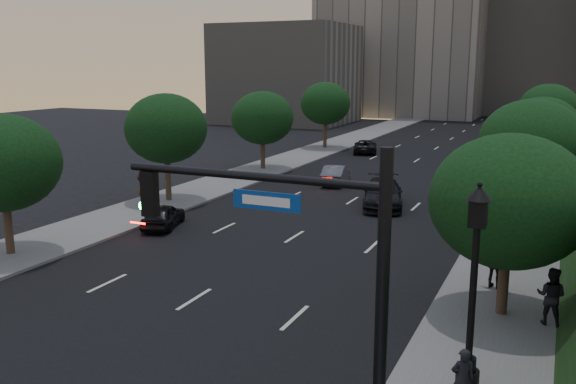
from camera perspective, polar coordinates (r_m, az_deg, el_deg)
The scene contains 26 objects.
ground at distance 19.12m, azimuth -17.22°, elevation -14.71°, with size 160.00×160.00×0.00m, color black.
road_surface at distance 44.94m, azimuth 8.87°, elevation 0.96°, with size 16.00×140.00×0.02m, color black.
sidewalk_right at distance 43.40m, azimuth 22.00°, elevation -0.07°, with size 4.50×140.00×0.15m, color slate.
sidewalk_left at distance 48.62m, azimuth -2.84°, elevation 1.98°, with size 4.50×140.00×0.15m, color slate.
office_block_left at distance 107.96m, azimuth 10.99°, elevation 15.66°, with size 26.00×20.00×32.00m, color gray.
office_block_mid at distance 114.81m, azimuth 22.17°, elevation 13.28°, with size 22.00×18.00×26.00m, color gray.
office_block_filler at distance 90.79m, azimuth -0.14°, elevation 10.95°, with size 18.00×16.00×14.00m, color gray.
tree_right_a at distance 21.08m, azimuth 20.01°, elevation -0.81°, with size 5.20×5.20×6.24m.
tree_right_b at distance 32.83m, azimuth 21.82°, elevation 4.23°, with size 5.20×5.20×6.74m.
tree_right_c at distance 45.80m, azimuth 22.63°, elevation 5.47°, with size 5.20×5.20×6.24m.
tree_right_d at distance 59.71m, azimuth 23.19°, elevation 7.17°, with size 5.20×5.20×6.74m.
tree_right_e at distance 74.71m, azimuth 23.50°, elevation 7.51°, with size 5.20×5.20×6.24m.
tree_left_a at distance 29.11m, azimuth -25.18°, elevation 2.47°, with size 5.00×5.00×6.34m.
tree_left_b at distance 37.87m, azimuth -11.35°, elevation 5.84°, with size 5.00×5.00×6.71m.
tree_left_c at distance 49.00m, azimuth -2.40°, elevation 6.93°, with size 5.00×5.00×6.34m.
tree_left_d at distance 61.76m, azimuth 3.52°, elevation 8.27°, with size 5.00×5.00×6.71m.
traffic_signal_mast at distance 11.72m, azimuth 3.46°, elevation -11.82°, with size 5.68×0.56×7.00m.
street_lamp at distance 16.12m, azimuth 16.87°, elevation -9.55°, with size 0.64×0.64×5.62m.
sedan_near_left at distance 32.51m, azimuth -11.60°, elevation -2.18°, with size 1.51×3.74×1.28m, color black.
sedan_mid_left at distance 43.59m, azimuth 4.51°, elevation 1.65°, with size 1.48×4.25×1.40m, color #5C5D64.
sedan_far_left at distance 59.36m, azimuth 7.24°, elevation 4.25°, with size 2.14×4.64×1.29m, color black.
sedan_near_right at distance 36.86m, azimuth 8.87°, elevation -0.16°, with size 2.26×5.56×1.61m, color black.
sedan_far_right at distance 51.51m, azimuth 17.58°, elevation 2.84°, with size 1.95×4.84×1.65m, color #4C4E52.
pedestrian_a at distance 15.92m, azimuth 16.02°, elevation -16.48°, with size 0.58×0.38×1.58m, color black.
pedestrian_b at distance 21.53m, azimuth 23.41°, elevation -8.92°, with size 0.93×0.72×1.91m, color black.
pedestrian_c at distance 24.13m, azimuth 18.88°, elevation -6.34°, with size 1.13×0.47×1.92m, color black.
Camera 1 is at (11.72, -12.57, 8.37)m, focal length 38.00 mm.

